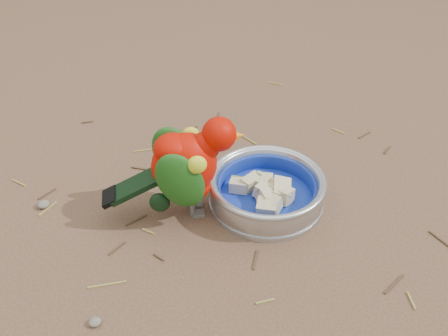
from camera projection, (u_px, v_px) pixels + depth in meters
name	position (u px, v px, depth m)	size (l,w,h in m)	color
ground	(237.00, 211.00, 0.95)	(60.00, 60.00, 0.00)	brown
food_bowl	(266.00, 199.00, 0.97)	(0.22, 0.22, 0.02)	#B2B2BA
bowl_wall	(267.00, 187.00, 0.95)	(0.22, 0.22, 0.04)	#B2B2BA
fruit_wedges	(267.00, 190.00, 0.95)	(0.13, 0.13, 0.03)	beige
lory_parrot	(187.00, 171.00, 0.89)	(0.11, 0.24, 0.19)	#BA0C00
ground_debris	(239.00, 201.00, 0.97)	(0.90, 0.80, 0.01)	olive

